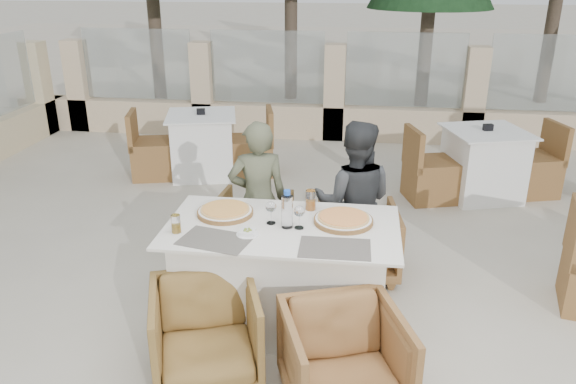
# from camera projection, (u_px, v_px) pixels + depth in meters

# --- Properties ---
(ground) EXTENTS (80.00, 80.00, 0.00)m
(ground) POSITION_uv_depth(u_px,v_px,m) (294.00, 321.00, 4.13)
(ground) COLOR beige
(ground) RESTS_ON ground
(sand_patch) EXTENTS (30.00, 16.00, 0.01)m
(sand_patch) POSITION_uv_depth(u_px,v_px,m) (351.00, 53.00, 17.00)
(sand_patch) COLOR beige
(sand_patch) RESTS_ON ground
(perimeter_wall_far) EXTENTS (10.00, 0.34, 1.60)m
(perimeter_wall_far) POSITION_uv_depth(u_px,v_px,m) (335.00, 86.00, 8.24)
(perimeter_wall_far) COLOR beige
(perimeter_wall_far) RESTS_ON ground
(dining_table) EXTENTS (1.60, 0.90, 0.77)m
(dining_table) POSITION_uv_depth(u_px,v_px,m) (282.00, 275.00, 3.99)
(dining_table) COLOR white
(dining_table) RESTS_ON ground
(placemat_near_left) EXTENTS (0.50, 0.39, 0.00)m
(placemat_near_left) POSITION_uv_depth(u_px,v_px,m) (215.00, 240.00, 3.64)
(placemat_near_left) COLOR #635D54
(placemat_near_left) RESTS_ON dining_table
(placemat_near_right) EXTENTS (0.46, 0.31, 0.00)m
(placemat_near_right) POSITION_uv_depth(u_px,v_px,m) (335.00, 248.00, 3.53)
(placemat_near_right) COLOR #625B54
(placemat_near_right) RESTS_ON dining_table
(pizza_left) EXTENTS (0.44, 0.44, 0.05)m
(pizza_left) POSITION_uv_depth(u_px,v_px,m) (225.00, 211.00, 4.01)
(pizza_left) COLOR orange
(pizza_left) RESTS_ON dining_table
(pizza_right) EXTENTS (0.44, 0.44, 0.05)m
(pizza_right) POSITION_uv_depth(u_px,v_px,m) (343.00, 219.00, 3.88)
(pizza_right) COLOR orange
(pizza_right) RESTS_ON dining_table
(water_bottle) EXTENTS (0.10, 0.10, 0.27)m
(water_bottle) POSITION_uv_depth(u_px,v_px,m) (287.00, 209.00, 3.77)
(water_bottle) COLOR #C2E9FF
(water_bottle) RESTS_ON dining_table
(wine_glass_centre) EXTENTS (0.08, 0.08, 0.18)m
(wine_glass_centre) POSITION_uv_depth(u_px,v_px,m) (271.00, 211.00, 3.84)
(wine_glass_centre) COLOR silver
(wine_glass_centre) RESTS_ON dining_table
(wine_glass_near) EXTENTS (0.08, 0.08, 0.18)m
(wine_glass_near) POSITION_uv_depth(u_px,v_px,m) (299.00, 216.00, 3.77)
(wine_glass_near) COLOR white
(wine_glass_near) RESTS_ON dining_table
(beer_glass_left) EXTENTS (0.07, 0.07, 0.13)m
(beer_glass_left) POSITION_uv_depth(u_px,v_px,m) (176.00, 224.00, 3.73)
(beer_glass_left) COLOR #BF8C1B
(beer_glass_left) RESTS_ON dining_table
(beer_glass_right) EXTENTS (0.08, 0.08, 0.15)m
(beer_glass_right) POSITION_uv_depth(u_px,v_px,m) (311.00, 200.00, 4.08)
(beer_glass_right) COLOR orange
(beer_glass_right) RESTS_ON dining_table
(olive_dish) EXTENTS (0.14, 0.14, 0.04)m
(olive_dish) POSITION_uv_depth(u_px,v_px,m) (248.00, 232.00, 3.70)
(olive_dish) COLOR white
(olive_dish) RESTS_ON dining_table
(armchair_far_left) EXTENTS (0.67, 0.69, 0.58)m
(armchair_far_left) POSITION_uv_depth(u_px,v_px,m) (252.00, 227.00, 4.93)
(armchair_far_left) COLOR brown
(armchair_far_left) RESTS_ON ground
(armchair_far_right) EXTENTS (0.72, 0.74, 0.60)m
(armchair_far_right) POSITION_uv_depth(u_px,v_px,m) (358.00, 241.00, 4.67)
(armchair_far_right) COLOR brown
(armchair_far_right) RESTS_ON ground
(armchair_near_left) EXTENTS (0.83, 0.84, 0.61)m
(armchair_near_left) POSITION_uv_depth(u_px,v_px,m) (206.00, 332.00, 3.50)
(armchair_near_left) COLOR olive
(armchair_near_left) RESTS_ON ground
(armchair_near_right) EXTENTS (0.85, 0.86, 0.62)m
(armchair_near_right) POSITION_uv_depth(u_px,v_px,m) (344.00, 362.00, 3.22)
(armchair_near_right) COLOR olive
(armchair_near_right) RESTS_ON ground
(diner_left) EXTENTS (0.54, 0.43, 1.32)m
(diner_left) POSITION_uv_depth(u_px,v_px,m) (258.00, 200.00, 4.56)
(diner_left) COLOR #555941
(diner_left) RESTS_ON ground
(diner_right) EXTENTS (0.67, 0.52, 1.34)m
(diner_right) POSITION_uv_depth(u_px,v_px,m) (354.00, 203.00, 4.47)
(diner_right) COLOR #333537
(diner_right) RESTS_ON ground
(bg_table_a) EXTENTS (1.79, 1.18, 0.77)m
(bg_table_a) POSITION_uv_depth(u_px,v_px,m) (203.00, 145.00, 6.90)
(bg_table_a) COLOR white
(bg_table_a) RESTS_ON ground
(bg_table_b) EXTENTS (1.80, 1.24, 0.77)m
(bg_table_b) POSITION_uv_depth(u_px,v_px,m) (483.00, 164.00, 6.24)
(bg_table_b) COLOR white
(bg_table_b) RESTS_ON ground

